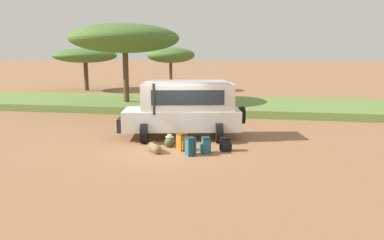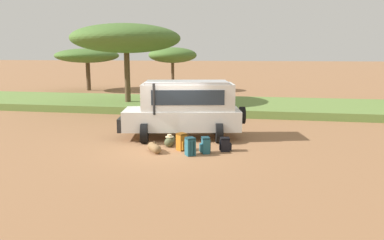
% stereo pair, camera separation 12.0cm
% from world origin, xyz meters
% --- Properties ---
extents(ground_plane, '(320.00, 320.00, 0.00)m').
position_xyz_m(ground_plane, '(0.00, 0.00, 0.00)').
color(ground_plane, '#936642').
extents(grass_bank, '(120.00, 7.00, 0.44)m').
position_xyz_m(grass_bank, '(0.00, 10.77, 0.22)').
color(grass_bank, olive).
rests_on(grass_bank, ground_plane).
extents(safari_vehicle, '(5.48, 3.37, 2.44)m').
position_xyz_m(safari_vehicle, '(0.18, 2.00, 1.29)').
color(safari_vehicle, silver).
rests_on(safari_vehicle, ground_plane).
extents(backpack_beside_front_wheel, '(0.48, 0.42, 0.51)m').
position_xyz_m(backpack_beside_front_wheel, '(2.14, 0.09, 0.25)').
color(backpack_beside_front_wheel, black).
rests_on(backpack_beside_front_wheel, ground_plane).
extents(backpack_cluster_center, '(0.45, 0.49, 0.65)m').
position_xyz_m(backpack_cluster_center, '(0.97, -0.75, 0.32)').
color(backpack_cluster_center, '#235B6B').
rests_on(backpack_cluster_center, ground_plane).
extents(backpack_near_rear_wheel, '(0.44, 0.45, 0.59)m').
position_xyz_m(backpack_near_rear_wheel, '(1.45, -0.35, 0.29)').
color(backpack_near_rear_wheel, '#235B6B').
rests_on(backpack_near_rear_wheel, ground_plane).
extents(backpack_outermost, '(0.47, 0.46, 0.65)m').
position_xyz_m(backpack_outermost, '(0.53, -0.12, 0.32)').
color(backpack_outermost, '#B26619').
rests_on(backpack_outermost, ground_plane).
extents(duffel_bag_low_black_case, '(0.42, 0.93, 0.46)m').
position_xyz_m(duffel_bag_low_black_case, '(-0.10, 0.54, 0.18)').
color(duffel_bag_low_black_case, '#4C5133').
rests_on(duffel_bag_low_black_case, ground_plane).
extents(duffel_bag_soft_canvas, '(0.66, 0.78, 0.42)m').
position_xyz_m(duffel_bag_soft_canvas, '(-0.41, -0.57, 0.16)').
color(duffel_bag_soft_canvas, brown).
rests_on(duffel_bag_soft_canvas, ground_plane).
extents(acacia_tree_far_left, '(5.97, 6.46, 4.03)m').
position_xyz_m(acacia_tree_far_left, '(-13.34, 20.53, 3.33)').
color(acacia_tree_far_left, brown).
rests_on(acacia_tree_far_left, ground_plane).
extents(acacia_tree_left_mid, '(6.97, 7.18, 5.45)m').
position_xyz_m(acacia_tree_left_mid, '(-5.28, 9.78, 4.51)').
color(acacia_tree_left_mid, brown).
rests_on(acacia_tree_left_mid, ground_plane).
extents(acacia_tree_centre_back, '(4.61, 4.29, 4.13)m').
position_xyz_m(acacia_tree_centre_back, '(-5.17, 21.68, 3.38)').
color(acacia_tree_centre_back, brown).
rests_on(acacia_tree_centre_back, ground_plane).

